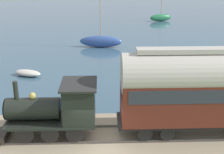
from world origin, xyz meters
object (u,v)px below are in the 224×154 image
Objects in this scene: sailboat_blue at (101,41)px; rowboat_off_pier at (196,68)px; rowboat_far_out at (171,90)px; rowboat_mid_harbor at (28,73)px; sailboat_green at (161,17)px; steam_locomotive at (59,107)px; passenger_coach at (206,87)px.

sailboat_blue is 12.94m from rowboat_off_pier.
rowboat_off_pier is 1.29× the size of rowboat_far_out.
rowboat_far_out is at bearing 163.85° from rowboat_off_pier.
rowboat_far_out is (-4.55, -11.80, 0.01)m from rowboat_mid_harbor.
sailboat_green is (19.41, -10.88, -0.04)m from sailboat_blue.
rowboat_far_out is (6.96, -7.49, -1.91)m from steam_locomotive.
sailboat_blue is 3.17× the size of rowboat_mid_harbor.
steam_locomotive is at bearing 90.00° from passenger_coach.
sailboat_blue is 3.12× the size of rowboat_off_pier.
steam_locomotive is 43.45m from sailboat_green.
sailboat_blue reaches higher than rowboat_mid_harbor.
sailboat_blue is 22.26m from sailboat_green.
rowboat_far_out is (6.96, 0.16, -2.92)m from passenger_coach.
rowboat_mid_harbor is (-29.91, 17.36, -0.44)m from sailboat_green.
sailboat_blue reaches higher than steam_locomotive.
rowboat_mid_harbor is at bearing 110.50° from rowboat_off_pier.
rowboat_off_pier is (12.65, -3.45, -2.99)m from passenger_coach.
passenger_coach is 16.85m from rowboat_mid_harbor.
sailboat_blue reaches higher than rowboat_off_pier.
rowboat_mid_harbor is (11.50, 4.31, -1.92)m from steam_locomotive.
passenger_coach is at bearing -179.04° from rowboat_off_pier.
passenger_coach is 1.06× the size of sailboat_blue.
rowboat_mid_harbor is at bearing 46.12° from passenger_coach.
rowboat_off_pier is 6.75m from rowboat_far_out.
passenger_coach is 4.27× the size of rowboat_far_out.
steam_locomotive is 2.39× the size of rowboat_far_out.
sailboat_green reaches higher than steam_locomotive.
sailboat_green reaches higher than sailboat_blue.
rowboat_far_out is at bearing -47.12° from steam_locomotive.
steam_locomotive is at bearing 154.97° from rowboat_off_pier.
rowboat_mid_harbor is (11.50, 11.96, -2.93)m from passenger_coach.
rowboat_mid_harbor is at bearing 134.06° from sailboat_green.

